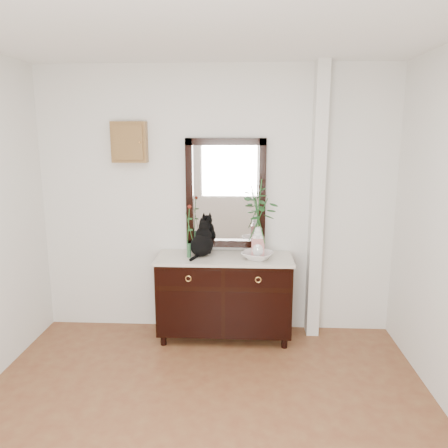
# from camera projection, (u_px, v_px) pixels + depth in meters

# --- Properties ---
(wall_back) EXTENTS (3.60, 0.04, 2.70)m
(wall_back) POSITION_uv_depth(u_px,v_px,m) (216.00, 202.00, 4.42)
(wall_back) COLOR silver
(wall_back) RESTS_ON ground
(pilaster) EXTENTS (0.12, 0.20, 2.70)m
(pilaster) POSITION_uv_depth(u_px,v_px,m) (317.00, 204.00, 4.29)
(pilaster) COLOR silver
(pilaster) RESTS_ON ground
(sideboard) EXTENTS (1.33, 0.52, 0.82)m
(sideboard) POSITION_uv_depth(u_px,v_px,m) (225.00, 293.00, 4.35)
(sideboard) COLOR black
(sideboard) RESTS_ON ground
(wall_mirror) EXTENTS (0.80, 0.06, 1.10)m
(wall_mirror) POSITION_uv_depth(u_px,v_px,m) (226.00, 194.00, 4.38)
(wall_mirror) COLOR black
(wall_mirror) RESTS_ON wall_back
(key_cabinet) EXTENTS (0.35, 0.10, 0.40)m
(key_cabinet) POSITION_uv_depth(u_px,v_px,m) (129.00, 142.00, 4.30)
(key_cabinet) COLOR brown
(key_cabinet) RESTS_ON wall_back
(cat) EXTENTS (0.33, 0.36, 0.35)m
(cat) POSITION_uv_depth(u_px,v_px,m) (202.00, 238.00, 4.29)
(cat) COLOR black
(cat) RESTS_ON sideboard
(lotus_bowl) EXTENTS (0.38, 0.38, 0.07)m
(lotus_bowl) POSITION_uv_depth(u_px,v_px,m) (258.00, 256.00, 4.19)
(lotus_bowl) COLOR silver
(lotus_bowl) RESTS_ON sideboard
(vase_branches) EXTENTS (0.45, 0.45, 0.77)m
(vase_branches) POSITION_uv_depth(u_px,v_px,m) (258.00, 218.00, 4.11)
(vase_branches) COLOR silver
(vase_branches) RESTS_ON lotus_bowl
(bud_vase_rose) EXTENTS (0.07, 0.07, 0.53)m
(bud_vase_rose) POSITION_uv_depth(u_px,v_px,m) (188.00, 231.00, 4.20)
(bud_vase_rose) COLOR #2E5C39
(bud_vase_rose) RESTS_ON sideboard
(ginger_jar) EXTENTS (0.12, 0.12, 0.33)m
(ginger_jar) POSITION_uv_depth(u_px,v_px,m) (258.00, 242.00, 4.18)
(ginger_jar) COLOR silver
(ginger_jar) RESTS_ON sideboard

